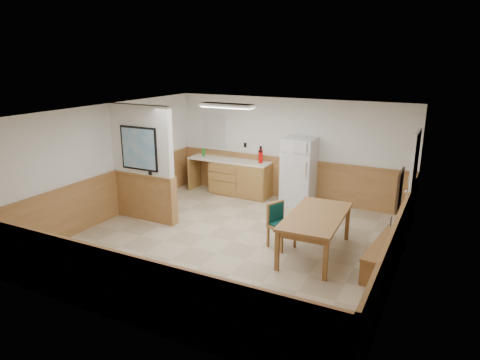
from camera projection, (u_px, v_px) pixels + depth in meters
The scene contains 20 objects.
ground at pixel (232, 241), 8.27m from camera, with size 6.00×6.00×0.00m, color tan.
ceiling at pixel (231, 112), 7.58m from camera, with size 6.00×6.00×0.02m, color white.
back_wall at pixel (289, 149), 10.50m from camera, with size 6.00×0.02×2.50m, color white.
right_wall at pixel (402, 204), 6.62m from camera, with size 0.02×6.00×2.50m, color white.
left_wall at pixel (109, 162), 9.24m from camera, with size 0.02×6.00×2.50m, color white.
wainscot_back at pixel (288, 179), 10.69m from camera, with size 6.00×0.04×1.00m, color #AC7944.
wainscot_right at pixel (396, 248), 6.83m from camera, with size 0.04×6.00×1.00m, color #AC7944.
wainscot_left at pixel (113, 195), 9.44m from camera, with size 0.04×6.00×1.00m, color #AC7944.
partition_wall at pixel (143, 165), 9.08m from camera, with size 1.50×0.20×2.50m.
kitchen_counter at pixel (240, 177), 10.97m from camera, with size 2.20×0.61×1.00m.
exterior_door at pixel (412, 184), 8.31m from camera, with size 0.07×1.02×2.15m.
kitchen_window at pixel (215, 131), 11.31m from camera, with size 0.80×0.04×1.00m.
wall_painting at pixel (400, 190), 6.29m from camera, with size 0.04×0.50×0.60m.
fluorescent_fixture at pixel (227, 105), 9.06m from camera, with size 1.20×0.30×0.09m.
refrigerator at pixel (299, 172), 10.13m from camera, with size 0.73×0.72×1.63m.
dining_table at pixel (316, 220), 7.58m from camera, with size 1.01×1.90×0.75m.
dining_bench at pixel (386, 248), 7.18m from camera, with size 0.54×1.73×0.45m.
dining_chair at pixel (279, 221), 7.96m from camera, with size 0.67×0.57×0.85m.
fire_extinguisher at pixel (261, 156), 10.57m from camera, with size 0.14×0.14×0.43m.
soap_bottle at pixel (204, 152), 11.33m from camera, with size 0.07×0.07×0.22m, color #167D22.
Camera 1 is at (3.60, -6.72, 3.44)m, focal length 32.00 mm.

